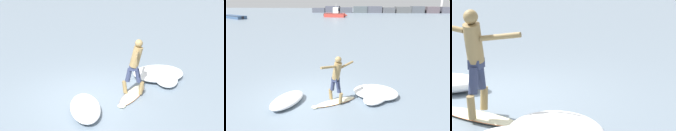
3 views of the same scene
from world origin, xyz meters
The scene contains 3 objects.
ground_plane centered at (0.00, 0.00, 0.00)m, with size 200.00×200.00×0.00m, color slate.
surfboard centered at (1.18, -0.57, 0.04)m, with size 1.73×1.36×0.22m.
surfer centered at (1.25, -0.59, 1.15)m, with size 1.10×1.38×1.81m.
Camera 3 is at (9.60, -2.53, 3.06)m, focal length 85.00 mm.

